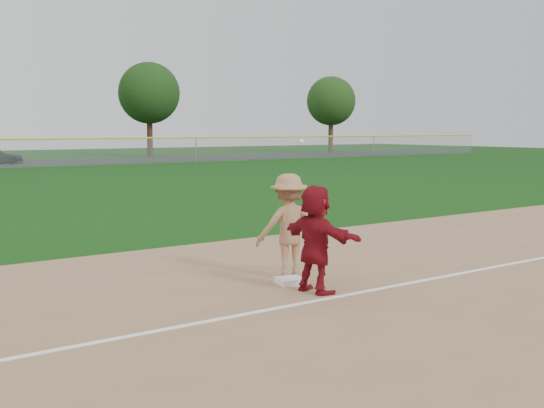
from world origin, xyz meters
TOP-DOWN VIEW (x-y plane):
  - ground at (0.00, 0.00)m, footprint 160.00×160.00m
  - foul_line at (0.00, -0.80)m, footprint 60.00×0.10m
  - first_base at (-0.40, 0.40)m, footprint 0.54×0.54m
  - base_runner at (-0.43, -0.34)m, footprint 0.66×1.70m
  - first_base_play at (-0.13, 0.80)m, footprint 1.37×1.02m
  - tree_3 at (22.00, 52.80)m, footprint 6.00×6.00m
  - tree_4 at (44.00, 51.20)m, footprint 5.60×5.60m

SIDE VIEW (x-z plane):
  - ground at x=0.00m, z-range 0.00..0.00m
  - foul_line at x=0.00m, z-range 0.02..0.03m
  - first_base at x=-0.40m, z-range 0.02..0.12m
  - base_runner at x=-0.43m, z-range 0.02..1.81m
  - first_base_play at x=-0.13m, z-range -0.29..2.23m
  - tree_4 at x=44.00m, z-range 1.51..10.18m
  - tree_3 at x=22.00m, z-range 1.57..10.76m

